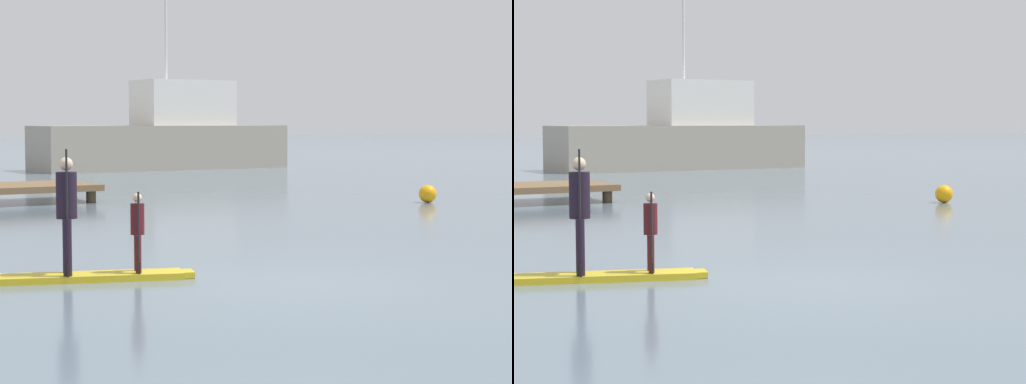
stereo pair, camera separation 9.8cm
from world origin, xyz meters
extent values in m
plane|color=slate|center=(0.00, 0.00, 0.00)|extent=(240.00, 240.00, 0.00)
cube|color=gold|center=(-2.64, 1.82, 0.05)|extent=(2.97, 1.45, 0.10)
cube|color=gold|center=(-1.19, 1.35, 0.05)|extent=(0.35, 0.45, 0.09)
cylinder|color=black|center=(-2.79, 2.06, 0.51)|extent=(0.13, 0.13, 0.82)
cylinder|color=black|center=(-2.91, 1.72, 0.51)|extent=(0.13, 0.13, 0.82)
cylinder|color=black|center=(-2.85, 1.89, 1.26)|extent=(0.38, 0.38, 0.68)
sphere|color=beige|center=(-2.85, 1.89, 1.72)|extent=(0.20, 0.20, 0.20)
cylinder|color=black|center=(-2.92, 1.68, 1.02)|extent=(0.03, 0.03, 1.84)
cube|color=black|center=(-2.92, 1.68, 0.19)|extent=(0.07, 0.14, 0.18)
cylinder|color=#4C1419|center=(-1.83, 1.69, 0.38)|extent=(0.09, 0.09, 0.56)
cylinder|color=#4C1419|center=(-1.91, 1.46, 0.38)|extent=(0.09, 0.09, 0.56)
cylinder|color=#4C1419|center=(-1.87, 1.57, 0.89)|extent=(0.26, 0.26, 0.46)
sphere|color=beige|center=(-1.87, 1.57, 1.21)|extent=(0.13, 0.13, 0.13)
cylinder|color=black|center=(-1.92, 1.41, 0.71)|extent=(0.03, 0.03, 1.21)
cube|color=black|center=(-1.92, 1.41, 0.19)|extent=(0.07, 0.14, 0.18)
cube|color=#9E9384|center=(12.39, 31.61, 1.05)|extent=(12.36, 3.79, 2.11)
cube|color=white|center=(13.60, 31.63, 3.20)|extent=(4.49, 2.96, 2.19)
cylinder|color=silver|center=(12.71, 31.62, 7.33)|extent=(0.12, 0.12, 6.07)
cylinder|color=#473828|center=(2.37, 14.68, 0.26)|extent=(0.28, 0.28, 0.53)
cylinder|color=#473828|center=(2.37, 16.86, 0.26)|extent=(0.28, 0.28, 0.53)
sphere|color=orange|center=(10.72, 9.83, 0.26)|extent=(0.51, 0.51, 0.51)
camera|label=1|loc=(-7.65, -11.78, 2.35)|focal=68.68mm
camera|label=2|loc=(-7.57, -11.83, 2.35)|focal=68.68mm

